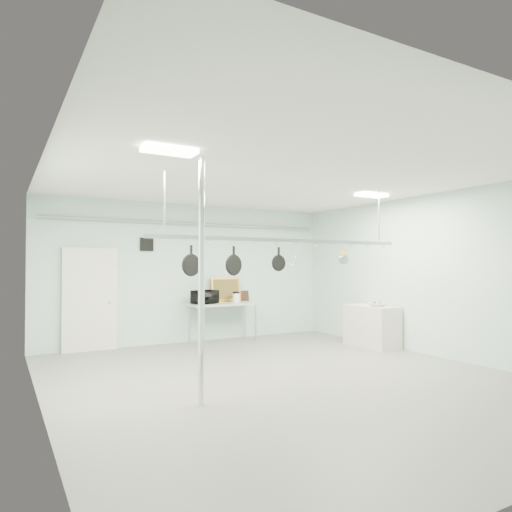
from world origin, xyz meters
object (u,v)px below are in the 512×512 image
side_cabinet (372,326)px  fruit_bowl (377,305)px  skillet_left (191,260)px  prep_table (223,306)px  pot_rack (286,239)px  skillet_right (279,258)px  chrome_pole (201,280)px  skillet_mid (234,261)px  microwave (205,297)px  coffee_canister (236,298)px

side_cabinet → fruit_bowl: 0.55m
skillet_left → prep_table: bearing=41.6°
side_cabinet → pot_rack: pot_rack is taller
fruit_bowl → skillet_right: size_ratio=0.91×
skillet_left → fruit_bowl: bearing=-5.4°
side_cabinet → skillet_right: bearing=-160.5°
skillet_left → skillet_right: (1.53, 0.00, 0.03)m
chrome_pole → skillet_mid: size_ratio=6.78×
skillet_left → skillet_right: size_ratio=1.19×
prep_table → microwave: (-0.46, -0.02, 0.23)m
prep_table → coffee_canister: 0.39m
skillet_right → chrome_pole: bearing=-154.5°
prep_table → skillet_left: 4.04m
coffee_canister → skillet_left: size_ratio=0.47×
prep_table → fruit_bowl: (2.50, -2.43, 0.11)m
chrome_pole → skillet_left: size_ratio=7.20×
prep_table → pot_rack: size_ratio=0.33×
pot_rack → microwave: (-0.06, 3.28, -1.17)m
prep_table → side_cabinet: size_ratio=1.33×
side_cabinet → fruit_bowl: bearing=-102.6°
fruit_bowl → skillet_mid: 4.08m
chrome_pole → skillet_right: (1.75, 0.90, 0.30)m
skillet_right → skillet_left: bearing=178.2°
microwave → fruit_bowl: bearing=119.3°
fruit_bowl → skillet_left: 4.76m
microwave → skillet_left: (-1.63, -3.28, 0.80)m
fruit_bowl → microwave: bearing=140.8°
chrome_pole → skillet_mid: bearing=44.4°
fruit_bowl → skillet_right: skillet_right is taller
fruit_bowl → skillet_left: bearing=-169.3°
skillet_right → pot_rack: bearing=-1.8°
pot_rack → skillet_left: bearing=180.0°
skillet_left → skillet_right: 1.53m
side_cabinet → fruit_bowl: size_ratio=3.53×
skillet_mid → skillet_right: (0.83, 0.00, 0.05)m
pot_rack → microwave: size_ratio=8.62×
fruit_bowl → skillet_right: (-3.05, -0.87, 0.96)m
prep_table → skillet_mid: bearing=-112.7°
pot_rack → microwave: bearing=91.1°
side_cabinet → skillet_mid: (-3.93, -1.10, 1.40)m
coffee_canister → skillet_mid: 3.83m
fruit_bowl → skillet_left: (-4.59, -0.87, 0.92)m
chrome_pole → coffee_canister: bearing=57.8°
skillet_left → skillet_mid: (0.70, 0.00, -0.01)m
side_cabinet → skillet_left: (-4.64, -1.10, 1.41)m
chrome_pole → pot_rack: chrome_pole is taller
side_cabinet → skillet_left: 4.97m
coffee_canister → skillet_right: skillet_right is taller
chrome_pole → fruit_bowl: bearing=20.2°
chrome_pole → side_cabinet: (4.85, 2.00, -1.15)m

